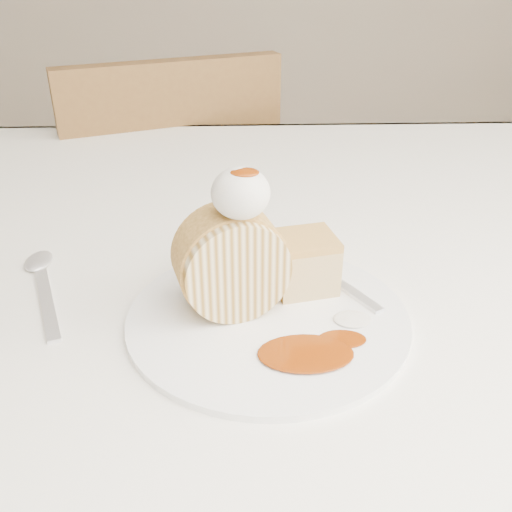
{
  "coord_description": "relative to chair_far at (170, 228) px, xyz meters",
  "views": [
    {
      "loc": [
        0.03,
        -0.37,
        1.04
      ],
      "look_at": [
        0.04,
        0.05,
        0.81
      ],
      "focal_mm": 40.0,
      "sensor_mm": 36.0,
      "label": 1
    }
  ],
  "objects": [
    {
      "name": "table",
      "position": [
        0.12,
        -0.55,
        0.17
      ],
      "size": [
        1.4,
        0.9,
        0.75
      ],
      "color": "white",
      "rests_on": "ground"
    },
    {
      "name": "chair_far",
      "position": [
        0.0,
        0.0,
        0.0
      ],
      "size": [
        0.53,
        0.53,
        0.86
      ],
      "rotation": [
        0.0,
        0.0,
        3.51
      ],
      "color": "brown",
      "rests_on": "ground"
    },
    {
      "name": "plate",
      "position": [
        0.17,
        -0.71,
        0.26
      ],
      "size": [
        0.29,
        0.29,
        0.01
      ],
      "primitive_type": "cylinder",
      "rotation": [
        0.0,
        0.0,
        0.22
      ],
      "color": "white",
      "rests_on": "table"
    },
    {
      "name": "roulade_slice",
      "position": [
        0.14,
        -0.7,
        0.31
      ],
      "size": [
        0.1,
        0.07,
        0.09
      ],
      "primitive_type": "cylinder",
      "rotation": [
        1.57,
        0.0,
        0.28
      ],
      "color": "beige",
      "rests_on": "plate"
    },
    {
      "name": "cake_chunk",
      "position": [
        0.21,
        -0.67,
        0.29
      ],
      "size": [
        0.06,
        0.06,
        0.05
      ],
      "primitive_type": "cube",
      "rotation": [
        0.0,
        0.0,
        0.22
      ],
      "color": "tan",
      "rests_on": "plate"
    },
    {
      "name": "whipped_cream",
      "position": [
        0.15,
        -0.71,
        0.38
      ],
      "size": [
        0.05,
        0.05,
        0.04
      ],
      "primitive_type": "ellipsoid",
      "color": "silver",
      "rests_on": "roulade_slice"
    },
    {
      "name": "caramel_drizzle",
      "position": [
        0.15,
        -0.71,
        0.4
      ],
      "size": [
        0.02,
        0.02,
        0.01
      ],
      "primitive_type": "ellipsoid",
      "color": "#722904",
      "rests_on": "whipped_cream"
    },
    {
      "name": "caramel_pool",
      "position": [
        0.2,
        -0.77,
        0.27
      ],
      "size": [
        0.09,
        0.07,
        0.0
      ],
      "primitive_type": null,
      "rotation": [
        0.0,
        0.0,
        0.22
      ],
      "color": "#722904",
      "rests_on": "plate"
    },
    {
      "name": "fork",
      "position": [
        0.25,
        -0.67,
        0.27
      ],
      "size": [
        0.09,
        0.14,
        0.0
      ],
      "primitive_type": "cube",
      "rotation": [
        0.0,
        0.0,
        0.53
      ],
      "color": "silver",
      "rests_on": "plate"
    },
    {
      "name": "spoon",
      "position": [
        -0.03,
        -0.68,
        0.26
      ],
      "size": [
        0.08,
        0.15,
        0.0
      ],
      "primitive_type": "cube",
      "rotation": [
        0.0,
        0.0,
        0.37
      ],
      "color": "silver",
      "rests_on": "table"
    }
  ]
}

